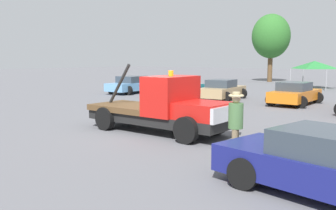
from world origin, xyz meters
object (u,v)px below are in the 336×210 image
traffic_cone (179,106)px  parked_car_teal (175,88)px  tow_truck (165,109)px  canopy_tent_green (314,65)px  parked_car_tan (222,90)px  parked_car_orange (295,94)px  person_near_truck (236,120)px  parked_car_skyblue (133,85)px  tree_left (271,36)px

traffic_cone → parked_car_teal: bearing=130.6°
tow_truck → canopy_tent_green: 24.22m
parked_car_tan → parked_car_orange: same height
parked_car_teal → traffic_cone: (4.68, -5.47, -0.39)m
tow_truck → person_near_truck: 4.10m
parked_car_orange → parked_car_teal: bearing=95.2°
parked_car_teal → canopy_tent_green: bearing=-16.5°
parked_car_orange → traffic_cone: 7.40m
parked_car_tan → traffic_cone: parked_car_tan is taller
parked_car_teal → parked_car_orange: size_ratio=1.04×
tow_truck → traffic_cone: (-3.20, 4.92, -0.65)m
parked_car_skyblue → parked_car_orange: same height
tow_truck → traffic_cone: 5.91m
person_near_truck → parked_car_teal: size_ratio=0.41×
person_near_truck → traffic_cone: person_near_truck is taller
person_near_truck → parked_car_skyblue: person_near_truck is taller
traffic_cone → canopy_tent_green: bearing=88.6°
person_near_truck → tree_left: size_ratio=0.24×
parked_car_tan → parked_car_orange: bearing=-92.5°
person_near_truck → parked_car_orange: 13.36m
tow_truck → traffic_cone: bearing=121.3°
parked_car_skyblue → parked_car_tan: same height
person_near_truck → parked_car_skyblue: bearing=121.4°
parked_car_teal → parked_car_orange: bearing=-79.2°
parked_car_tan → canopy_tent_green: size_ratio=1.39×
tow_truck → canopy_tent_green: tow_truck is taller
parked_car_teal → traffic_cone: parked_car_teal is taller
person_near_truck → parked_car_orange: bearing=83.1°
person_near_truck → parked_car_tan: 14.84m
canopy_tent_green → tree_left: 10.24m
parked_car_tan → person_near_truck: bearing=-155.3°
parked_car_orange → canopy_tent_green: size_ratio=1.37×
parked_car_skyblue → parked_car_orange: 12.64m
parked_car_teal → canopy_tent_green: size_ratio=1.42×
person_near_truck → tree_left: tree_left is taller
parked_car_teal → tree_left: tree_left is taller
parked_car_tan → tree_left: size_ratio=0.57×
parked_car_tan → tree_left: (-5.70, 19.71, 4.54)m
parked_car_teal → tree_left: size_ratio=0.58×
canopy_tent_green → person_near_truck: bearing=-75.7°
parked_car_skyblue → canopy_tent_green: 16.52m
parked_car_skyblue → parked_car_teal: 4.30m
person_near_truck → parked_car_teal: person_near_truck is taller
tow_truck → person_near_truck: bearing=-24.1°
parked_car_teal → parked_car_tan: 3.65m
person_near_truck → canopy_tent_green: 26.43m
traffic_cone → tow_truck: bearing=-57.0°
tree_left → tow_truck: bearing=-72.0°
tree_left → parked_car_teal: bearing=-84.1°
tow_truck → canopy_tent_green: size_ratio=1.82×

